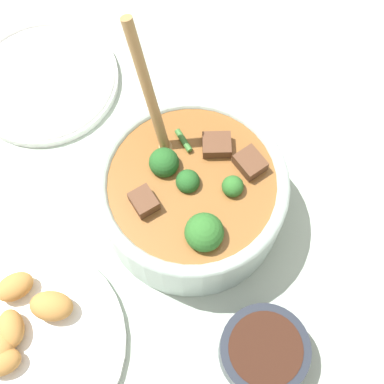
{
  "coord_description": "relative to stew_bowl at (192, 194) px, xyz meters",
  "views": [
    {
      "loc": [
        -0.24,
        0.07,
        0.65
      ],
      "look_at": [
        0.0,
        0.0,
        0.06
      ],
      "focal_mm": 50.0,
      "sensor_mm": 36.0,
      "label": 1
    }
  ],
  "objects": [
    {
      "name": "empty_plate",
      "position": [
        0.25,
        0.14,
        -0.05
      ],
      "size": [
        0.21,
        0.21,
        0.02
      ],
      "color": "white",
      "rests_on": "ground_plane"
    },
    {
      "name": "food_plate",
      "position": [
        -0.1,
        0.24,
        -0.05
      ],
      "size": [
        0.24,
        0.24,
        0.04
      ],
      "color": "white",
      "rests_on": "ground_plane"
    },
    {
      "name": "ground_plane",
      "position": [
        0.0,
        -0.0,
        -0.06
      ],
      "size": [
        4.0,
        4.0,
        0.0
      ],
      "primitive_type": "plane",
      "color": "#ADBCAD"
    },
    {
      "name": "stew_bowl",
      "position": [
        0.0,
        0.0,
        0.0
      ],
      "size": [
        0.22,
        0.22,
        0.26
      ],
      "color": "#B2C6BC",
      "rests_on": "ground_plane"
    },
    {
      "name": "condiment_bowl",
      "position": [
        -0.19,
        -0.02,
        -0.03
      ],
      "size": [
        0.1,
        0.1,
        0.04
      ],
      "color": "#232833",
      "rests_on": "ground_plane"
    }
  ]
}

